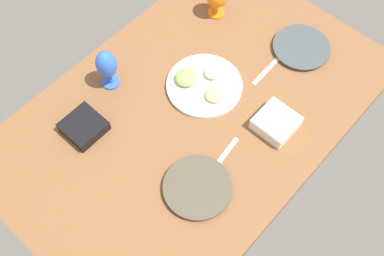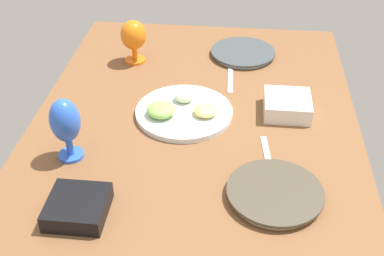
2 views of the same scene
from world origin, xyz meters
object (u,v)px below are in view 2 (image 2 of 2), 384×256
Objects in this scene: dinner_plate_right at (243,53)px; square_bowl_white at (287,104)px; dinner_plate_left at (275,193)px; hurricane_glass_orange at (133,37)px; hurricane_glass_blue at (65,123)px; square_bowl_black at (77,206)px; fruit_platter at (183,111)px.

dinner_plate_right is 41.47cm from square_bowl_white.
dinner_plate_left is 86.89cm from hurricane_glass_orange.
dinner_plate_left is 60.31cm from hurricane_glass_blue.
hurricane_glass_orange is at bearing 1.15° from square_bowl_black.
square_bowl_black is at bearing 133.37° from square_bowl_white.
hurricane_glass_orange reaches higher than dinner_plate_right.
dinner_plate_right is at bearing -23.65° from square_bowl_black.
dinner_plate_left is at bearing -172.70° from dinner_plate_right.
dinner_plate_right is at bearing -35.39° from hurricane_glass_blue.
square_bowl_white reaches higher than square_bowl_black.
hurricane_glass_blue is at bearing 79.40° from dinner_plate_left.
square_bowl_white is at bearing -81.70° from fruit_platter.
fruit_platter reaches higher than dinner_plate_left.
hurricane_glass_blue is at bearing 114.85° from square_bowl_white.
hurricane_glass_orange is at bearing -6.97° from hurricane_glass_blue.
square_bowl_black is (-46.65, 20.91, 1.07)cm from fruit_platter.
hurricane_glass_orange is 1.12× the size of square_bowl_black.
dinner_plate_left is at bearing -143.68° from hurricane_glass_orange.
dinner_plate_left is 0.81× the size of fruit_platter.
dinner_plate_left reaches higher than dinner_plate_right.
dinner_plate_left is 1.73× the size of square_bowl_black.
dinner_plate_left is 1.71× the size of square_bowl_white.
dinner_plate_left is 1.31× the size of hurricane_glass_blue.
square_bowl_white is at bearing -7.09° from dinner_plate_left.
square_bowl_white reaches higher than fruit_platter.
fruit_platter is 51.13cm from square_bowl_black.
dinner_plate_right is at bearing 21.40° from square_bowl_white.
fruit_platter is at bearing 156.89° from dinner_plate_right.
hurricane_glass_blue reaches higher than dinner_plate_right.
square_bowl_black reaches higher than dinner_plate_right.
square_bowl_black is at bearing 155.86° from fruit_platter.
square_bowl_white reaches higher than dinner_plate_right.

